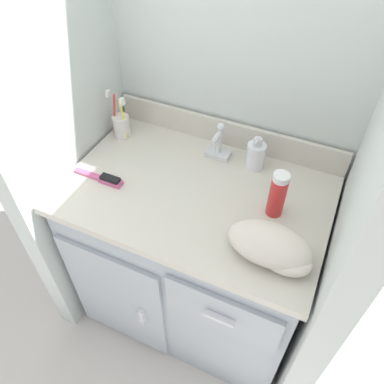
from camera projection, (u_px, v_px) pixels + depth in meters
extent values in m
plane|color=beige|center=(195.00, 303.00, 1.84)|extent=(6.00, 6.00, 0.00)
cube|color=silver|center=(238.00, 61.00, 1.28)|extent=(1.09, 0.08, 2.20)
cube|color=silver|center=(54.00, 76.00, 1.21)|extent=(0.08, 0.67, 2.20)
cube|color=silver|center=(384.00, 162.00, 0.91)|extent=(0.08, 0.67, 2.20)
cube|color=#9EA8B2|center=(195.00, 259.00, 1.57)|extent=(0.88, 0.55, 0.76)
cube|color=#9EA8B2|center=(117.00, 300.00, 1.48)|extent=(0.42, 0.02, 0.61)
cube|color=#9EA8B2|center=(221.00, 313.00, 1.18)|extent=(0.39, 0.02, 0.18)
cube|color=silver|center=(142.00, 317.00, 1.43)|extent=(0.02, 0.02, 0.09)
cube|color=silver|center=(219.00, 318.00, 1.17)|extent=(0.10, 0.02, 0.01)
cube|color=beige|center=(196.00, 194.00, 1.29)|extent=(0.91, 0.59, 0.03)
ellipsoid|color=#B6B2A4|center=(195.00, 209.00, 1.35)|extent=(0.41, 0.35, 0.19)
cylinder|color=silver|center=(195.00, 225.00, 1.41)|extent=(0.03, 0.03, 0.01)
cube|color=beige|center=(227.00, 133.00, 1.43)|extent=(0.91, 0.02, 0.10)
cube|color=silver|center=(218.00, 154.00, 1.40)|extent=(0.09, 0.06, 0.02)
cylinder|color=silver|center=(219.00, 142.00, 1.37)|extent=(0.02, 0.02, 0.08)
cylinder|color=silver|center=(216.00, 138.00, 1.32)|extent=(0.02, 0.06, 0.02)
sphere|color=silver|center=(221.00, 127.00, 1.33)|extent=(0.03, 0.03, 0.03)
cylinder|color=silver|center=(122.00, 126.00, 1.47)|extent=(0.06, 0.06, 0.09)
cylinder|color=yellow|center=(123.00, 119.00, 1.43)|extent=(0.03, 0.02, 0.16)
cube|color=white|center=(122.00, 101.00, 1.37)|extent=(0.01, 0.02, 0.03)
cylinder|color=#D13838|center=(114.00, 114.00, 1.44)|extent=(0.03, 0.01, 0.18)
cube|color=white|center=(108.00, 93.00, 1.38)|extent=(0.02, 0.02, 0.03)
cylinder|color=white|center=(256.00, 156.00, 1.33)|extent=(0.07, 0.07, 0.10)
cylinder|color=silver|center=(258.00, 142.00, 1.29)|extent=(0.03, 0.03, 0.03)
cylinder|color=silver|center=(257.00, 142.00, 1.27)|extent=(0.01, 0.04, 0.01)
cylinder|color=red|center=(277.00, 197.00, 1.16)|extent=(0.05, 0.05, 0.14)
cylinder|color=white|center=(281.00, 177.00, 1.10)|extent=(0.05, 0.05, 0.02)
cube|color=#C1517F|center=(88.00, 174.00, 1.33)|extent=(0.11, 0.02, 0.01)
cube|color=#C1517F|center=(111.00, 181.00, 1.30)|extent=(0.08, 0.03, 0.02)
cube|color=black|center=(110.00, 179.00, 1.29)|extent=(0.07, 0.03, 0.01)
ellipsoid|color=beige|center=(270.00, 244.00, 1.06)|extent=(0.25, 0.15, 0.10)
ellipsoid|color=silver|center=(286.00, 259.00, 1.05)|extent=(0.15, 0.10, 0.07)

